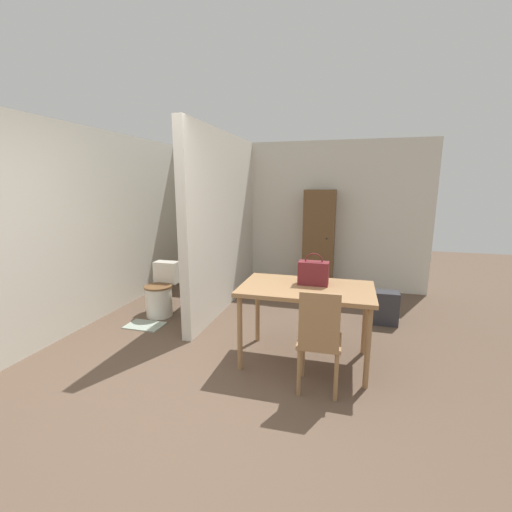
{
  "coord_description": "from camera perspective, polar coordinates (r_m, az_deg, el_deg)",
  "views": [
    {
      "loc": [
        1.2,
        -2.17,
        1.78
      ],
      "look_at": [
        0.19,
        1.51,
        0.99
      ],
      "focal_mm": 24.0,
      "sensor_mm": 36.0,
      "label": 1
    }
  ],
  "objects": [
    {
      "name": "dining_table",
      "position": [
        3.45,
        8.38,
        -6.4
      ],
      "size": [
        1.3,
        0.78,
        0.8
      ],
      "color": "#997047",
      "rests_on": "ground_plane"
    },
    {
      "name": "toilet",
      "position": [
        4.96,
        -15.55,
        -6.01
      ],
      "size": [
        0.38,
        0.53,
        0.71
      ],
      "color": "silver",
      "rests_on": "ground_plane"
    },
    {
      "name": "handbag",
      "position": [
        3.48,
        9.54,
        -2.77
      ],
      "size": [
        0.3,
        0.15,
        0.32
      ],
      "color": "maroon",
      "rests_on": "dining_table"
    },
    {
      "name": "wooden_chair",
      "position": [
        3.03,
        10.5,
        -13.33
      ],
      "size": [
        0.38,
        0.38,
        0.94
      ],
      "rotation": [
        0.0,
        0.0,
        0.02
      ],
      "color": "#997047",
      "rests_on": "ground_plane"
    },
    {
      "name": "ground_plane",
      "position": [
        3.05,
        -12.18,
        -24.24
      ],
      "size": [
        16.0,
        16.0,
        0.0
      ],
      "primitive_type": "plane",
      "color": "brown"
    },
    {
      "name": "wall_left",
      "position": [
        5.23,
        -23.49,
        4.96
      ],
      "size": [
        0.12,
        4.77,
        2.5
      ],
      "color": "beige",
      "rests_on": "ground_plane"
    },
    {
      "name": "wall_back",
      "position": [
        6.14,
        4.0,
        6.76
      ],
      "size": [
        5.0,
        0.12,
        2.5
      ],
      "color": "beige",
      "rests_on": "ground_plane"
    },
    {
      "name": "partition_wall",
      "position": [
        4.99,
        -5.35,
        5.6
      ],
      "size": [
        0.12,
        2.59,
        2.5
      ],
      "color": "beige",
      "rests_on": "ground_plane"
    },
    {
      "name": "space_heater",
      "position": [
        4.8,
        20.62,
        -8.05
      ],
      "size": [
        0.34,
        0.23,
        0.43
      ],
      "color": "#2D2D33",
      "rests_on": "ground_plane"
    },
    {
      "name": "wooden_cabinet",
      "position": [
        5.82,
        10.42,
        2.39
      ],
      "size": [
        0.5,
        0.4,
        1.71
      ],
      "color": "brown",
      "rests_on": "ground_plane"
    },
    {
      "name": "bath_mat",
      "position": [
        4.72,
        -18.04,
        -10.92
      ],
      "size": [
        0.47,
        0.32,
        0.01
      ],
      "color": "#99A899",
      "rests_on": "ground_plane"
    }
  ]
}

